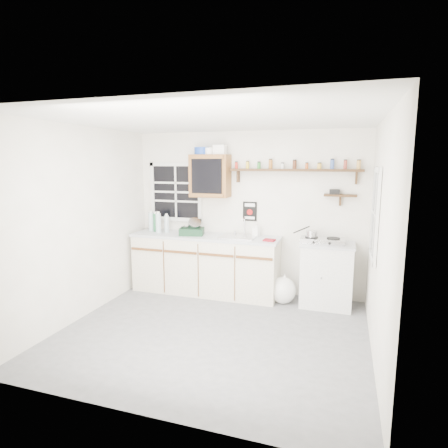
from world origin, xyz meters
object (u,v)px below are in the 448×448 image
object	(u,v)px
upper_cabinet	(210,176)
hotplate	(322,240)
dish_rack	(193,229)
right_cabinet	(327,274)
main_cabinet	(205,264)
spice_shelf	(295,169)

from	to	relation	value
upper_cabinet	hotplate	world-z (taller)	upper_cabinet
dish_rack	right_cabinet	bearing A→B (deg)	-11.79
main_cabinet	spice_shelf	bearing A→B (deg)	9.14
dish_rack	spice_shelf	bearing A→B (deg)	-4.14
right_cabinet	spice_shelf	xyz separation A→B (m)	(-0.51, 0.19, 1.47)
hotplate	upper_cabinet	bearing A→B (deg)	174.45
main_cabinet	right_cabinet	distance (m)	1.84
right_cabinet	upper_cabinet	distance (m)	2.26
upper_cabinet	hotplate	bearing A→B (deg)	-4.60
upper_cabinet	dish_rack	world-z (taller)	upper_cabinet
upper_cabinet	dish_rack	bearing A→B (deg)	-140.50
spice_shelf	upper_cabinet	bearing A→B (deg)	-176.93
dish_rack	upper_cabinet	bearing A→B (deg)	25.79
dish_rack	hotplate	size ratio (longest dim) A/B	0.69
main_cabinet	upper_cabinet	xyz separation A→B (m)	(0.03, 0.14, 1.36)
hotplate	spice_shelf	bearing A→B (deg)	153.34
right_cabinet	upper_cabinet	size ratio (longest dim) A/B	1.40
dish_rack	hotplate	distance (m)	1.95
right_cabinet	dish_rack	xyz separation A→B (m)	(-2.03, -0.07, 0.55)
spice_shelf	dish_rack	bearing A→B (deg)	-170.43
right_cabinet	upper_cabinet	world-z (taller)	upper_cabinet
main_cabinet	spice_shelf	size ratio (longest dim) A/B	1.21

